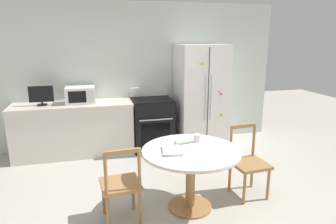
{
  "coord_description": "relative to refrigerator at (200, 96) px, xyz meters",
  "views": [
    {
      "loc": [
        -0.86,
        -2.86,
        2.0
      ],
      "look_at": [
        0.16,
        1.15,
        0.95
      ],
      "focal_mm": 32.0,
      "sensor_mm": 36.0,
      "label": 1
    }
  ],
  "objects": [
    {
      "name": "mail_stack",
      "position": [
        -1.07,
        -2.02,
        -0.18
      ],
      "size": [
        0.3,
        0.35,
        0.02
      ],
      "color": "white",
      "rests_on": "dining_table"
    },
    {
      "name": "back_wall",
      "position": [
        -1.04,
        0.44,
        0.37
      ],
      "size": [
        5.2,
        0.1,
        2.6
      ],
      "color": "silver",
      "rests_on": "ground_plane"
    },
    {
      "name": "dining_table",
      "position": [
        -0.85,
        -2.02,
        -0.35
      ],
      "size": [
        1.14,
        1.14,
        0.74
      ],
      "color": "beige",
      "rests_on": "ground_plane"
    },
    {
      "name": "oven_range",
      "position": [
        -0.89,
        0.06,
        -0.46
      ],
      "size": [
        0.7,
        0.68,
        1.08
      ],
      "color": "black",
      "rests_on": "ground_plane"
    },
    {
      "name": "refrigerator",
      "position": [
        0.0,
        0.0,
        0.0
      ],
      "size": [
        0.86,
        0.78,
        1.86
      ],
      "color": "white",
      "rests_on": "ground_plane"
    },
    {
      "name": "folded_napkin",
      "position": [
        -0.89,
        -1.81,
        -0.17
      ],
      "size": [
        0.2,
        0.09,
        0.05
      ],
      "color": "beige",
      "rests_on": "dining_table"
    },
    {
      "name": "dining_chair_right",
      "position": [
        -0.04,
        -1.89,
        -0.5
      ],
      "size": [
        0.45,
        0.45,
        0.9
      ],
      "rotation": [
        0.0,
        0.0,
        3.22
      ],
      "color": "#9E7042",
      "rests_on": "ground_plane"
    },
    {
      "name": "dining_chair_left",
      "position": [
        -1.67,
        -2.09,
        -0.5
      ],
      "size": [
        0.45,
        0.45,
        0.9
      ],
      "rotation": [
        0.0,
        0.0,
        6.36
      ],
      "color": "#9E7042",
      "rests_on": "ground_plane"
    },
    {
      "name": "countertop_tv",
      "position": [
        -2.72,
        0.07,
        0.14
      ],
      "size": [
        0.38,
        0.16,
        0.32
      ],
      "color": "black",
      "rests_on": "kitchen_counter"
    },
    {
      "name": "ground_plane",
      "position": [
        -1.04,
        -2.21,
        -0.93
      ],
      "size": [
        14.0,
        14.0,
        0.0
      ],
      "primitive_type": "plane",
      "color": "#B2ADA3"
    },
    {
      "name": "kitchen_counter",
      "position": [
        -2.25,
        0.08,
        -0.48
      ],
      "size": [
        1.99,
        0.64,
        0.9
      ],
      "color": "silver",
      "rests_on": "ground_plane"
    },
    {
      "name": "candle_glass",
      "position": [
        -0.69,
        -1.78,
        -0.15
      ],
      "size": [
        0.09,
        0.09,
        0.09
      ],
      "color": "silver",
      "rests_on": "dining_table"
    },
    {
      "name": "microwave",
      "position": [
        -2.11,
        0.12,
        0.11
      ],
      "size": [
        0.49,
        0.36,
        0.27
      ],
      "color": "white",
      "rests_on": "kitchen_counter"
    }
  ]
}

